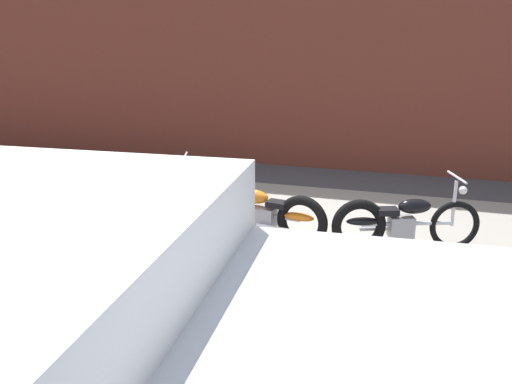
# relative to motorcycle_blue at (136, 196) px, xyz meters

# --- Properties ---
(ground_plane) EXTENTS (80.00, 80.00, 0.00)m
(ground_plane) POSITION_rel_motorcycle_blue_xyz_m (2.57, -0.94, -0.40)
(ground_plane) COLOR #47474C
(sidewalk_slab) EXTENTS (36.00, 3.50, 0.01)m
(sidewalk_slab) POSITION_rel_motorcycle_blue_xyz_m (2.57, 0.81, -0.40)
(sidewalk_slab) COLOR #9E998E
(sidewalk_slab) RESTS_ON ground
(brick_building_wall) EXTENTS (36.00, 0.50, 5.06)m
(brick_building_wall) POSITION_rel_motorcycle_blue_xyz_m (2.57, 4.26, 2.13)
(brick_building_wall) COLOR brown
(brick_building_wall) RESTS_ON ground
(motorcycle_blue) EXTENTS (1.95, 0.81, 1.03)m
(motorcycle_blue) POSITION_rel_motorcycle_blue_xyz_m (0.00, 0.00, 0.00)
(motorcycle_blue) COLOR black
(motorcycle_blue) RESTS_ON ground
(motorcycle_orange) EXTENTS (1.99, 0.68, 1.03)m
(motorcycle_orange) POSITION_rel_motorcycle_blue_xyz_m (2.18, -0.24, 0.00)
(motorcycle_orange) COLOR black
(motorcycle_orange) RESTS_ON ground
(motorcycle_black) EXTENTS (1.92, 0.89, 1.03)m
(motorcycle_black) POSITION_rel_motorcycle_blue_xyz_m (3.88, -0.10, 0.00)
(motorcycle_black) COLOR black
(motorcycle_black) RESTS_ON ground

